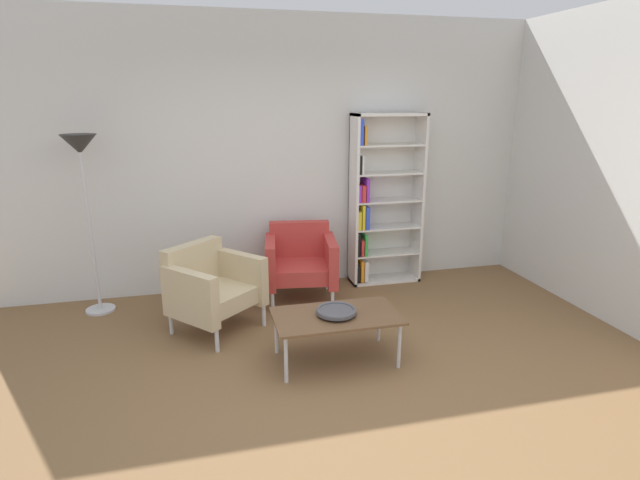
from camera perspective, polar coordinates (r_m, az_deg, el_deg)
ground_plane at (r=3.70m, az=2.52°, el=-17.99°), size 8.32×8.32×0.00m
plaster_back_panel at (r=5.50m, az=-4.54°, el=9.54°), size 6.40×0.12×2.90m
bookshelf_tall at (r=5.66m, az=6.88°, el=4.29°), size 0.80×0.30×1.90m
coffee_table_low at (r=4.03m, az=1.87°, el=-8.94°), size 1.00×0.56×0.40m
decorative_bowl at (r=4.00m, az=1.88°, el=-8.07°), size 0.32×0.32×0.05m
armchair_near_window at (r=4.65m, az=-12.30°, el=-5.16°), size 0.95×0.95×0.78m
armchair_by_bookshelf at (r=5.24m, az=-2.25°, el=-2.36°), size 0.80×0.75×0.78m
floor_lamp_torchiere at (r=5.16m, az=-25.52°, el=7.60°), size 0.32×0.32×1.74m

